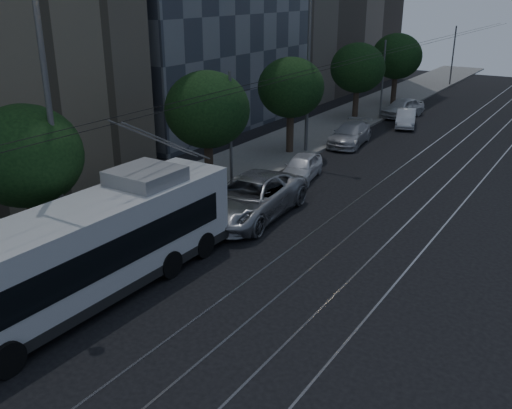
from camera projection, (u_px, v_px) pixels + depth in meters
The scene contains 17 objects.
ground at pixel (188, 317), 17.72m from camera, with size 120.00×120.00×0.00m, color black.
sidewalk at pixel (291, 143), 37.22m from camera, with size 5.00×90.00×0.15m, color slate.
tram_rails at pixel (446, 169), 32.22m from camera, with size 4.52×90.00×0.02m.
overhead_wires at pixel (329, 95), 34.75m from camera, with size 2.23×90.00×6.00m.
trolleybus at pixel (88, 251), 18.23m from camera, with size 2.75×12.48×5.63m.
pickup_silver at pixel (250, 198), 25.16m from camera, with size 3.01×6.54×1.82m, color #A0A2A8.
car_white_a at pixel (302, 167), 30.30m from camera, with size 1.56×3.87×1.32m, color silver.
car_white_b at pixel (350, 134), 37.01m from camera, with size 1.94×4.77×1.38m, color #B5B5B9.
car_white_c at pixel (406, 118), 41.81m from camera, with size 1.33×3.82×1.26m, color silver.
car_white_d at pixel (402, 108), 44.93m from camera, with size 1.75×4.35×1.48m, color silver.
tree_1 at pixel (25, 157), 19.79m from camera, with size 3.99×3.99×5.91m.
tree_2 at pixel (207, 110), 27.24m from camera, with size 4.10×4.10×5.98m.
tree_3 at pixel (291, 88), 33.71m from camera, with size 3.95×3.95×5.84m.
tree_4 at pixel (358, 68), 42.79m from camera, with size 4.12×4.12×5.81m.
tree_5 at pixel (397, 56), 48.02m from camera, with size 4.21×4.21×6.08m.
streetlamp_near at pixel (56, 96), 18.27m from camera, with size 2.54×0.44×10.58m.
streetlamp_far at pixel (316, 46), 32.91m from camera, with size 2.58×0.44×10.78m.
Camera 1 is at (10.03, -11.77, 9.57)m, focal length 40.00 mm.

